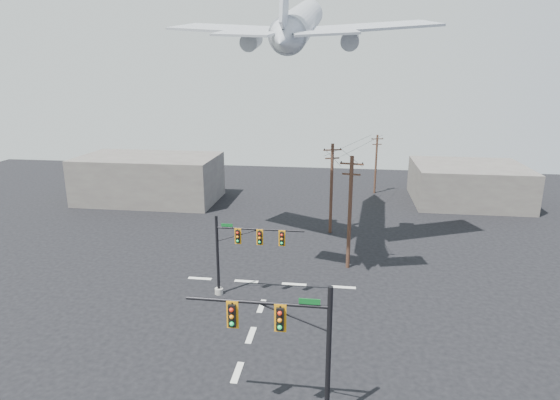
# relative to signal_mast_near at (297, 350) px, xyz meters

# --- Properties ---
(ground) EXTENTS (120.00, 120.00, 0.00)m
(ground) POSITION_rel_signal_mast_near_xyz_m (-3.79, 3.29, -3.97)
(ground) COLOR black
(ground) RESTS_ON ground
(lane_markings) EXTENTS (14.00, 21.20, 0.01)m
(lane_markings) POSITION_rel_signal_mast_near_xyz_m (-3.79, 8.62, -3.96)
(lane_markings) COLOR beige
(lane_markings) RESTS_ON ground
(signal_mast_near) EXTENTS (7.28, 0.81, 7.39)m
(signal_mast_near) POSITION_rel_signal_mast_near_xyz_m (0.00, 0.00, 0.00)
(signal_mast_near) COLOR gray
(signal_mast_near) RESTS_ON ground
(signal_mast_far) EXTENTS (6.98, 0.71, 6.42)m
(signal_mast_far) POSITION_rel_signal_mast_near_xyz_m (-5.75, 12.75, -0.31)
(signal_mast_far) COLOR gray
(signal_mast_far) RESTS_ON ground
(utility_pole_a) EXTENTS (2.00, 0.49, 10.03)m
(utility_pole_a) POSITION_rel_signal_mast_near_xyz_m (2.54, 19.37, 1.27)
(utility_pole_a) COLOR #462A1E
(utility_pole_a) RESTS_ON ground
(utility_pole_b) EXTENTS (1.88, 0.78, 9.66)m
(utility_pole_b) POSITION_rel_signal_mast_near_xyz_m (0.67, 28.49, 1.08)
(utility_pole_b) COLOR #462A1E
(utility_pole_b) RESTS_ON ground
(utility_pole_c) EXTENTS (1.67, 0.56, 8.32)m
(utility_pole_c) POSITION_rel_signal_mast_near_xyz_m (6.34, 46.33, 0.38)
(utility_pole_c) COLOR #462A1E
(utility_pole_c) RESTS_ON ground
(power_lines) EXTENTS (7.32, 26.97, 0.83)m
(power_lines) POSITION_rel_signal_mast_near_xyz_m (2.87, 32.93, 4.62)
(power_lines) COLOR black
(airliner) EXTENTS (24.38, 25.45, 7.39)m
(airliner) POSITION_rel_signal_mast_near_xyz_m (-2.35, 23.74, 16.87)
(airliner) COLOR #AAAFB7
(building_left) EXTENTS (18.00, 10.00, 6.00)m
(building_left) POSITION_rel_signal_mast_near_xyz_m (-23.79, 38.29, -0.97)
(building_left) COLOR #646058
(building_left) RESTS_ON ground
(building_right) EXTENTS (14.00, 12.00, 5.00)m
(building_right) POSITION_rel_signal_mast_near_xyz_m (18.21, 43.29, -1.47)
(building_right) COLOR #646058
(building_right) RESTS_ON ground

